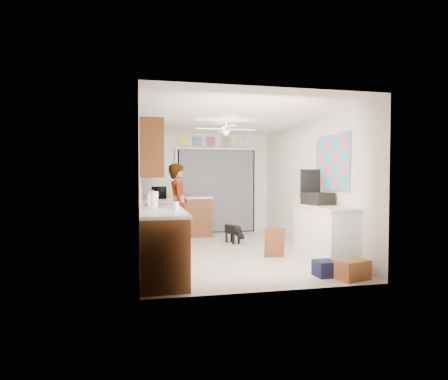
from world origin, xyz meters
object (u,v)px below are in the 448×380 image
soap_bottle (153,198)px  dog (233,233)px  paper_towel_roll (154,200)px  suitcase (318,199)px  microwave (159,193)px  man (178,207)px  navy_crate (328,268)px  cardboard_box (352,269)px

soap_bottle → dog: bearing=41.5°
paper_towel_roll → suitcase: (2.73, 0.34, -0.03)m
suitcase → microwave: bearing=124.3°
suitcase → man: man is taller
navy_crate → cardboard_box: bearing=-40.0°
cardboard_box → man: man is taller
navy_crate → man: (-1.90, 2.43, 0.72)m
soap_bottle → man: size_ratio=0.15×
man → microwave: bearing=22.5°
man → cardboard_box: bearing=-138.7°
paper_towel_roll → man: (0.51, 1.79, -0.24)m
cardboard_box → dog: dog is taller
paper_towel_roll → cardboard_box: 2.94m
microwave → man: bearing=-157.4°
dog → microwave: bearing=142.5°
suitcase → navy_crate: (-0.32, -0.99, -0.93)m
soap_bottle → dog: (1.69, 1.50, -0.86)m
man → soap_bottle: bearing=156.9°
cardboard_box → dog: (-0.96, 3.07, 0.08)m
soap_bottle → paper_towel_roll: 0.71m
microwave → dog: 1.81m
soap_bottle → microwave: bearing=85.0°
soap_bottle → paper_towel_roll: bearing=-90.3°
microwave → cardboard_box: (2.48, -3.54, -0.94)m
microwave → paper_towel_roll: size_ratio=1.81×
microwave → dog: microwave is taller
cardboard_box → navy_crate: bearing=140.0°
suitcase → dog: suitcase is taller
paper_towel_roll → cardboard_box: paper_towel_roll is taller
cardboard_box → navy_crate: cardboard_box is taller
soap_bottle → cardboard_box: size_ratio=0.60×
cardboard_box → soap_bottle: bearing=149.4°
dog → cardboard_box: bearing=-92.8°
paper_towel_roll → suitcase: 2.75m
cardboard_box → dog: 3.22m
microwave → man: size_ratio=0.28×
soap_bottle → cardboard_box: soap_bottle is taller
suitcase → navy_crate: suitcase is taller
microwave → suitcase: size_ratio=0.98×
microwave → suitcase: (2.55, -2.34, -0.03)m
suitcase → cardboard_box: bearing=-106.5°
man → dog: man is taller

